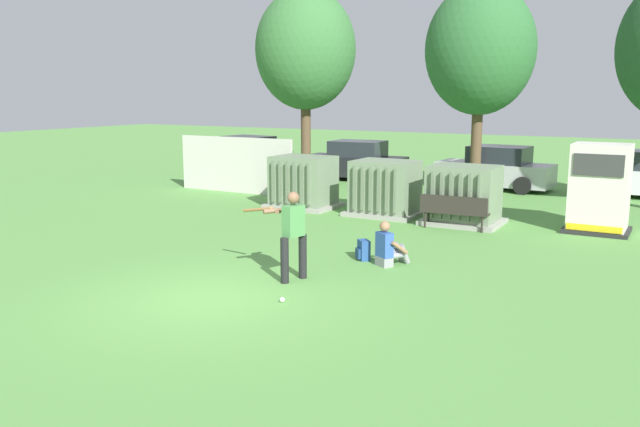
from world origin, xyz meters
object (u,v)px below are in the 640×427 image
(park_bench, at_px, (454,210))
(seated_spectator, at_px, (388,248))
(transformer_west, at_px, (303,183))
(parked_car_leftmost, at_px, (247,155))
(parked_car_left_of_center, at_px, (355,162))
(transformer_mid_east, at_px, (464,196))
(transformer_mid_west, at_px, (385,189))
(sports_ball, at_px, (282,300))
(parked_car_right_of_center, at_px, (496,169))
(backpack, at_px, (363,250))
(generator_enclosure, at_px, (600,189))
(batter, at_px, (292,231))

(park_bench, height_order, seated_spectator, seated_spectator)
(transformer_west, bearing_deg, parked_car_leftmost, 135.71)
(transformer_west, bearing_deg, parked_car_left_of_center, 102.97)
(transformer_mid_east, xyz_separation_m, parked_car_left_of_center, (-6.80, 6.97, -0.04))
(transformer_mid_west, distance_m, parked_car_left_of_center, 8.08)
(park_bench, bearing_deg, transformer_mid_west, 156.72)
(transformer_mid_west, height_order, transformer_mid_east, same)
(sports_ball, xyz_separation_m, parked_car_right_of_center, (-0.42, 15.50, 0.71))
(sports_ball, distance_m, parked_car_left_of_center, 16.54)
(backpack, relative_size, parked_car_right_of_center, 0.10)
(transformer_mid_east, bearing_deg, park_bench, -88.07)
(generator_enclosure, distance_m, backpack, 7.01)
(transformer_mid_east, distance_m, sports_ball, 8.39)
(transformer_mid_west, bearing_deg, seated_spectator, -65.36)
(transformer_west, distance_m, seated_spectator, 7.43)
(park_bench, relative_size, batter, 1.05)
(parked_car_left_of_center, bearing_deg, transformer_mid_west, -57.32)
(seated_spectator, relative_size, parked_car_left_of_center, 0.23)
(park_bench, height_order, parked_car_right_of_center, parked_car_right_of_center)
(transformer_west, relative_size, generator_enclosure, 0.91)
(backpack, bearing_deg, generator_enclosure, 54.56)
(transformer_mid_west, height_order, parked_car_leftmost, same)
(transformer_west, height_order, parked_car_right_of_center, same)
(transformer_mid_east, relative_size, sports_ball, 23.33)
(parked_car_leftmost, bearing_deg, park_bench, -32.93)
(sports_ball, bearing_deg, batter, 115.00)
(batter, height_order, backpack, batter)
(transformer_mid_west, height_order, park_bench, transformer_mid_west)
(seated_spectator, bearing_deg, backpack, 166.41)
(backpack, bearing_deg, sports_ball, -88.92)
(sports_ball, bearing_deg, transformer_west, 118.67)
(transformer_west, relative_size, parked_car_leftmost, 0.48)
(transformer_west, xyz_separation_m, batter, (4.04, -7.20, 0.19))
(park_bench, bearing_deg, transformer_west, 169.01)
(transformer_mid_west, bearing_deg, parked_car_right_of_center, 78.48)
(generator_enclosure, bearing_deg, parked_car_right_of_center, 124.08)
(batter, bearing_deg, transformer_mid_west, 99.78)
(transformer_mid_east, height_order, backpack, transformer_mid_east)
(transformer_mid_east, bearing_deg, parked_car_leftmost, 149.97)
(park_bench, height_order, backpack, park_bench)
(seated_spectator, bearing_deg, parked_car_left_of_center, 119.31)
(sports_ball, relative_size, parked_car_right_of_center, 0.02)
(transformer_mid_east, bearing_deg, transformer_west, 178.56)
(transformer_west, distance_m, batter, 8.25)
(batter, bearing_deg, parked_car_leftmost, 128.35)
(parked_car_leftmost, distance_m, parked_car_left_of_center, 5.69)
(batter, bearing_deg, backpack, 75.73)
(generator_enclosure, distance_m, parked_car_leftmost, 17.15)
(seated_spectator, relative_size, backpack, 2.19)
(transformer_west, xyz_separation_m, parked_car_left_of_center, (-1.58, 6.84, -0.04))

